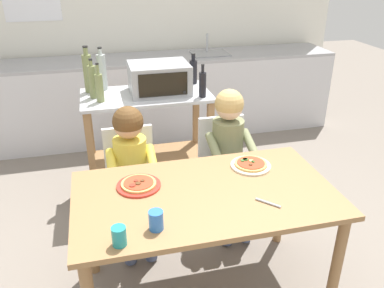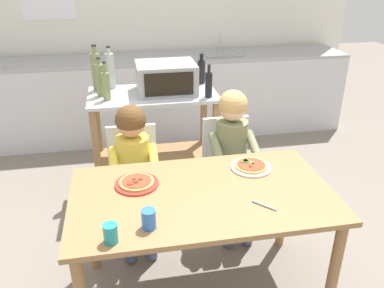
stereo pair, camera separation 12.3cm
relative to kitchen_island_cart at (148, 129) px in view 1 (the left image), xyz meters
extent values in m
plane|color=slate|center=(0.14, -0.12, -0.59)|extent=(11.20, 11.20, 0.00)
cube|color=white|center=(0.14, 1.62, 0.76)|extent=(4.69, 0.12, 2.70)
cube|color=silver|center=(0.14, 1.21, -0.16)|extent=(4.22, 0.60, 0.86)
cube|color=#9E9EA3|center=(0.14, 1.21, 0.28)|extent=(4.22, 0.60, 0.03)
cube|color=gray|center=(0.88, 1.21, 0.29)|extent=(0.40, 0.33, 0.02)
cylinder|color=#B7BABF|center=(0.88, 1.33, 0.40)|extent=(0.02, 0.02, 0.20)
cube|color=#B7BABF|center=(0.00, 0.00, 0.29)|extent=(1.01, 0.54, 0.02)
cube|color=olive|center=(0.00, 0.00, -0.28)|extent=(0.93, 0.49, 0.02)
cube|color=olive|center=(-0.47, -0.23, -0.16)|extent=(0.05, 0.05, 0.86)
cube|color=olive|center=(0.47, -0.23, -0.16)|extent=(0.05, 0.05, 0.86)
cube|color=olive|center=(-0.47, 0.23, -0.16)|extent=(0.05, 0.05, 0.86)
cube|color=olive|center=(0.47, 0.23, -0.16)|extent=(0.05, 0.05, 0.86)
cube|color=#999BA0|center=(0.11, 0.02, 0.42)|extent=(0.46, 0.36, 0.23)
cube|color=black|center=(0.11, -0.17, 0.42)|extent=(0.37, 0.01, 0.18)
cylinder|color=black|center=(0.27, -0.17, 0.35)|extent=(0.02, 0.01, 0.02)
cylinder|color=olive|center=(-0.35, -0.09, 0.40)|extent=(0.06, 0.06, 0.21)
cylinder|color=olive|center=(-0.35, -0.09, 0.55)|extent=(0.02, 0.02, 0.07)
cylinder|color=black|center=(-0.35, -0.09, 0.59)|extent=(0.02, 0.02, 0.01)
cylinder|color=black|center=(0.41, -0.17, 0.40)|extent=(0.06, 0.06, 0.19)
cylinder|color=black|center=(0.41, -0.17, 0.52)|extent=(0.02, 0.02, 0.05)
cylinder|color=black|center=(0.41, -0.17, 0.55)|extent=(0.02, 0.02, 0.01)
cylinder|color=black|center=(0.43, 0.19, 0.40)|extent=(0.06, 0.06, 0.20)
cylinder|color=black|center=(0.43, 0.19, 0.52)|extent=(0.03, 0.03, 0.05)
cylinder|color=black|center=(0.43, 0.19, 0.55)|extent=(0.04, 0.04, 0.01)
cylinder|color=olive|center=(-0.40, 0.01, 0.42)|extent=(0.06, 0.06, 0.25)
cylinder|color=olive|center=(-0.40, 0.01, 0.57)|extent=(0.03, 0.03, 0.04)
cylinder|color=black|center=(-0.40, 0.01, 0.60)|extent=(0.03, 0.03, 0.01)
cylinder|color=olive|center=(-0.43, 0.16, 0.45)|extent=(0.07, 0.07, 0.30)
cylinder|color=olive|center=(-0.43, 0.16, 0.63)|extent=(0.04, 0.04, 0.06)
cylinder|color=black|center=(-0.43, 0.16, 0.66)|extent=(0.04, 0.04, 0.01)
cylinder|color=#ADB7B2|center=(-0.32, 0.20, 0.44)|extent=(0.07, 0.07, 0.28)
cylinder|color=#ADB7B2|center=(-0.32, 0.20, 0.61)|extent=(0.03, 0.03, 0.05)
cylinder|color=black|center=(-0.32, 0.20, 0.64)|extent=(0.03, 0.03, 0.01)
cube|color=olive|center=(0.14, -1.24, 0.12)|extent=(1.42, 0.80, 0.03)
cylinder|color=olive|center=(0.79, -1.58, -0.24)|extent=(0.06, 0.06, 0.69)
cylinder|color=olive|center=(-0.51, -0.90, -0.24)|extent=(0.06, 0.06, 0.69)
cylinder|color=olive|center=(0.79, -0.90, -0.24)|extent=(0.06, 0.06, 0.69)
cube|color=silver|center=(-0.20, -0.62, -0.15)|extent=(0.36, 0.36, 0.04)
cube|color=silver|center=(-0.20, -0.46, 0.04)|extent=(0.34, 0.03, 0.38)
cylinder|color=silver|center=(-0.05, -0.77, -0.37)|extent=(0.03, 0.03, 0.42)
cylinder|color=silver|center=(-0.35, -0.77, -0.37)|extent=(0.03, 0.03, 0.42)
cylinder|color=silver|center=(-0.05, -0.47, -0.37)|extent=(0.03, 0.03, 0.42)
cylinder|color=silver|center=(-0.35, -0.47, -0.37)|extent=(0.03, 0.03, 0.42)
cube|color=silver|center=(0.49, -0.59, -0.15)|extent=(0.36, 0.36, 0.04)
cube|color=silver|center=(0.49, -0.43, 0.04)|extent=(0.34, 0.03, 0.38)
cylinder|color=silver|center=(0.64, -0.74, -0.37)|extent=(0.03, 0.03, 0.42)
cylinder|color=silver|center=(0.34, -0.74, -0.37)|extent=(0.03, 0.03, 0.42)
cylinder|color=silver|center=(0.64, -0.44, -0.37)|extent=(0.03, 0.03, 0.42)
cylinder|color=silver|center=(0.34, -0.44, -0.37)|extent=(0.03, 0.03, 0.42)
cube|color=#424C6B|center=(-0.13, -0.76, -0.11)|extent=(0.10, 0.30, 0.10)
cylinder|color=#424C6B|center=(-0.13, -0.89, -0.35)|extent=(0.08, 0.08, 0.44)
cube|color=#424C6B|center=(-0.27, -0.76, -0.11)|extent=(0.10, 0.30, 0.10)
cylinder|color=#424C6B|center=(-0.27, -0.89, -0.35)|extent=(0.08, 0.08, 0.44)
cylinder|color=yellow|center=(-0.07, -0.72, 0.08)|extent=(0.06, 0.26, 0.15)
cylinder|color=yellow|center=(-0.33, -0.72, 0.08)|extent=(0.06, 0.26, 0.15)
cylinder|color=yellow|center=(-0.20, -0.62, 0.05)|extent=(0.22, 0.22, 0.32)
sphere|color=tan|center=(-0.20, -0.62, 0.32)|extent=(0.19, 0.19, 0.19)
sphere|color=brown|center=(-0.20, -0.62, 0.34)|extent=(0.20, 0.20, 0.20)
cube|color=#424C6B|center=(0.56, -0.73, -0.11)|extent=(0.10, 0.30, 0.10)
cylinder|color=#424C6B|center=(0.56, -0.86, -0.35)|extent=(0.08, 0.08, 0.44)
cube|color=#424C6B|center=(0.42, -0.73, -0.11)|extent=(0.10, 0.30, 0.10)
cylinder|color=#424C6B|center=(0.42, -0.86, -0.35)|extent=(0.08, 0.08, 0.44)
cylinder|color=#7A7F56|center=(0.62, -0.69, 0.11)|extent=(0.06, 0.26, 0.15)
cylinder|color=#7A7F56|center=(0.36, -0.69, 0.11)|extent=(0.06, 0.26, 0.15)
cylinder|color=#7A7F56|center=(0.49, -0.59, 0.08)|extent=(0.22, 0.22, 0.37)
sphere|color=beige|center=(0.49, -0.59, 0.37)|extent=(0.19, 0.19, 0.19)
sphere|color=tan|center=(0.49, -0.59, 0.39)|extent=(0.20, 0.20, 0.20)
cylinder|color=red|center=(-0.20, -1.09, 0.14)|extent=(0.25, 0.25, 0.01)
cylinder|color=tan|center=(-0.20, -1.09, 0.15)|extent=(0.19, 0.19, 0.01)
cylinder|color=#B23D23|center=(-0.20, -1.09, 0.16)|extent=(0.17, 0.17, 0.00)
cylinder|color=#563319|center=(-0.21, -1.11, 0.16)|extent=(0.03, 0.03, 0.01)
cylinder|color=maroon|center=(-0.24, -1.12, 0.16)|extent=(0.03, 0.03, 0.01)
cylinder|color=maroon|center=(-0.21, -1.08, 0.16)|extent=(0.02, 0.02, 0.01)
cylinder|color=#563319|center=(-0.18, -1.08, 0.16)|extent=(0.02, 0.02, 0.01)
cylinder|color=beige|center=(0.49, -1.03, 0.14)|extent=(0.24, 0.24, 0.01)
cylinder|color=tan|center=(0.49, -1.03, 0.15)|extent=(0.20, 0.20, 0.01)
cylinder|color=#B23D23|center=(0.49, -1.03, 0.16)|extent=(0.17, 0.17, 0.00)
cylinder|color=#DBC666|center=(0.50, -1.01, 0.16)|extent=(0.03, 0.03, 0.01)
cylinder|color=#563319|center=(0.47, -1.05, 0.16)|extent=(0.02, 0.02, 0.01)
cylinder|color=maroon|center=(0.47, -0.98, 0.16)|extent=(0.03, 0.03, 0.01)
cylinder|color=#386628|center=(0.47, -0.99, 0.16)|extent=(0.04, 0.04, 0.01)
cylinder|color=#386628|center=(0.50, -1.02, 0.16)|extent=(0.02, 0.02, 0.01)
cylinder|color=#386628|center=(0.45, -0.99, 0.16)|extent=(0.03, 0.03, 0.01)
cylinder|color=blue|center=(-0.17, -1.49, 0.18)|extent=(0.07, 0.07, 0.10)
cylinder|color=teal|center=(-0.34, -1.56, 0.18)|extent=(0.07, 0.07, 0.09)
cylinder|color=#B7BABF|center=(0.43, -1.42, 0.14)|extent=(0.10, 0.11, 0.01)
camera|label=1|loc=(-0.37, -2.99, 1.31)|focal=37.12mm
camera|label=2|loc=(-0.25, -3.01, 1.31)|focal=37.12mm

